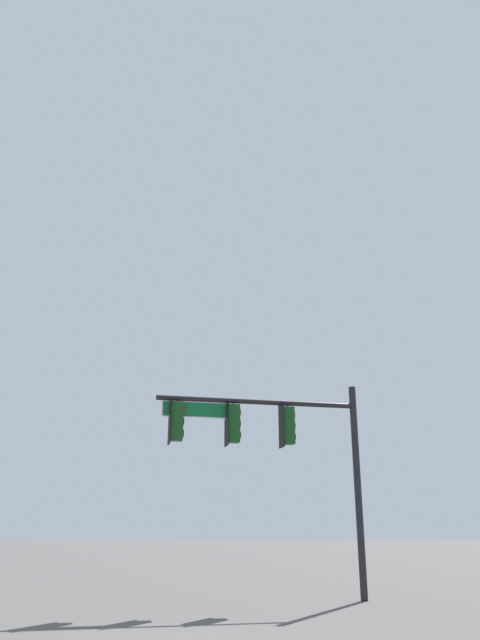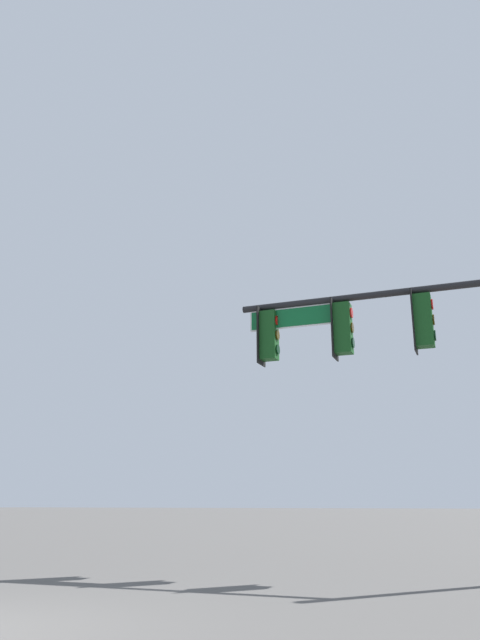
# 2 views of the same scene
# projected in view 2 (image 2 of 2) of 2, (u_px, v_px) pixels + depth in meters

# --- Properties ---
(signal_pole_near) EXTENTS (6.11, 0.93, 6.09)m
(signal_pole_near) POSITION_uv_depth(u_px,v_px,m) (398.00, 342.00, 12.78)
(signal_pole_near) COLOR black
(signal_pole_near) RESTS_ON ground_plane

